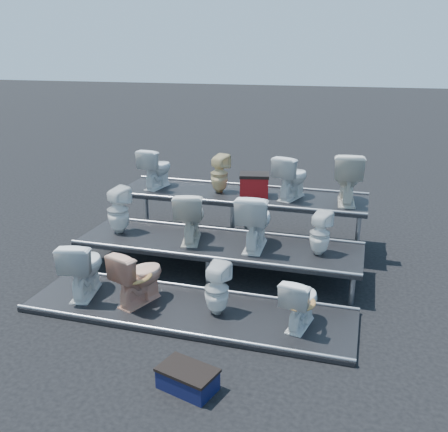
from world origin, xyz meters
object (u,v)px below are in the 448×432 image
(toilet_2, at_px, (217,289))
(toilet_4, at_px, (118,210))
(toilet_11, at_px, (348,178))
(toilet_0, at_px, (83,267))
(toilet_6, at_px, (255,220))
(toilet_1, at_px, (138,276))
(toilet_3, at_px, (300,301))
(toilet_5, at_px, (190,216))
(toilet_9, at_px, (219,174))
(toilet_10, at_px, (292,177))
(step_stool, at_px, (188,380))
(toilet_8, at_px, (156,168))
(toilet_7, at_px, (320,233))
(red_crate, at_px, (254,186))

(toilet_2, relative_size, toilet_4, 0.91)
(toilet_4, distance_m, toilet_11, 3.63)
(toilet_0, relative_size, toilet_4, 1.08)
(toilet_0, distance_m, toilet_4, 1.36)
(toilet_6, bearing_deg, toilet_1, 44.44)
(toilet_3, bearing_deg, toilet_2, 11.36)
(toilet_5, xyz_separation_m, toilet_9, (0.06, 1.30, 0.34))
(toilet_4, height_order, toilet_9, toilet_9)
(toilet_2, relative_size, toilet_10, 0.93)
(toilet_1, relative_size, toilet_6, 0.90)
(toilet_10, bearing_deg, step_stool, 103.84)
(toilet_1, relative_size, toilet_9, 1.13)
(toilet_6, relative_size, toilet_8, 1.17)
(toilet_10, bearing_deg, toilet_9, 18.78)
(toilet_7, bearing_deg, toilet_4, 20.98)
(toilet_8, bearing_deg, toilet_0, 100.03)
(toilet_10, relative_size, step_stool, 1.31)
(toilet_6, bearing_deg, toilet_4, -2.28)
(toilet_10, distance_m, red_crate, 0.64)
(toilet_2, bearing_deg, toilet_3, -168.67)
(toilet_5, bearing_deg, toilet_8, -63.09)
(toilet_4, bearing_deg, toilet_11, -136.52)
(toilet_9, relative_size, red_crate, 1.42)
(toilet_3, bearing_deg, toilet_6, -45.14)
(toilet_6, xyz_separation_m, red_crate, (-0.30, 1.25, 0.15))
(toilet_1, distance_m, toilet_7, 2.54)
(toilet_2, relative_size, red_crate, 1.45)
(toilet_7, distance_m, step_stool, 2.95)
(toilet_7, bearing_deg, toilet_8, -2.40)
(toilet_7, relative_size, toilet_9, 0.95)
(toilet_8, bearing_deg, toilet_10, -171.23)
(toilet_1, bearing_deg, toilet_4, -34.05)
(red_crate, height_order, step_stool, red_crate)
(toilet_0, distance_m, toilet_2, 1.85)
(toilet_6, distance_m, toilet_10, 1.38)
(toilet_0, xyz_separation_m, red_crate, (1.72, 2.55, 0.57))
(toilet_10, bearing_deg, toilet_1, 78.27)
(toilet_1, height_order, toilet_4, toilet_4)
(toilet_7, bearing_deg, toilet_0, 44.76)
(toilet_2, bearing_deg, step_stool, 106.70)
(toilet_5, bearing_deg, toilet_10, -148.07)
(step_stool, bearing_deg, toilet_8, 132.98)
(toilet_7, height_order, toilet_9, toilet_9)
(toilet_6, relative_size, toilet_10, 1.14)
(toilet_8, relative_size, toilet_9, 1.08)
(toilet_4, bearing_deg, toilet_2, 169.28)
(toilet_5, relative_size, toilet_7, 1.24)
(toilet_5, height_order, toilet_11, toilet_11)
(toilet_3, relative_size, toilet_6, 0.78)
(toilet_4, xyz_separation_m, toilet_5, (1.19, 0.00, 0.02))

